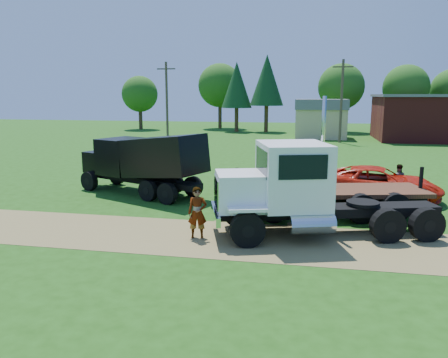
% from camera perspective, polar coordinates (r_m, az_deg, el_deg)
% --- Properties ---
extents(ground, '(140.00, 140.00, 0.00)m').
position_cam_1_polar(ground, '(16.16, 1.05, -7.88)').
color(ground, '#1D470F').
rests_on(ground, ground).
extents(dirt_track, '(120.00, 4.20, 0.01)m').
position_cam_1_polar(dirt_track, '(16.16, 1.05, -7.86)').
color(dirt_track, olive).
rests_on(dirt_track, ground).
extents(white_semi_tractor, '(8.74, 4.95, 5.17)m').
position_cam_1_polar(white_semi_tractor, '(16.42, 9.26, -1.32)').
color(white_semi_tractor, black).
rests_on(white_semi_tractor, ground).
extents(black_dump_truck, '(7.74, 4.97, 3.34)m').
position_cam_1_polar(black_dump_truck, '(23.35, -10.40, 2.44)').
color(black_dump_truck, black).
rests_on(black_dump_truck, ground).
extents(orange_pickup, '(6.34, 3.53, 1.68)m').
position_cam_1_polar(orange_pickup, '(23.23, 19.55, -0.56)').
color(orange_pickup, red).
rests_on(orange_pickup, ground).
extents(flatbed_trailer, '(8.65, 4.30, 2.13)m').
position_cam_1_polar(flatbed_trailer, '(19.65, 13.55, -2.01)').
color(flatbed_trailer, '#3E1E13').
rests_on(flatbed_trailer, ground).
extents(spectator_a, '(0.78, 0.59, 1.92)m').
position_cam_1_polar(spectator_a, '(16.07, -3.49, -4.43)').
color(spectator_a, '#999999').
rests_on(spectator_a, ground).
extents(spectator_b, '(0.84, 0.67, 1.67)m').
position_cam_1_polar(spectator_b, '(24.59, 21.76, -0.11)').
color(spectator_b, '#999999').
rests_on(spectator_b, ground).
extents(brick_building, '(15.40, 10.40, 5.30)m').
position_cam_1_polar(brick_building, '(57.23, 26.81, 7.21)').
color(brick_building, maroon).
rests_on(brick_building, ground).
extents(tan_shed, '(6.20, 5.40, 4.70)m').
position_cam_1_polar(tan_shed, '(55.16, 12.54, 7.77)').
color(tan_shed, tan).
rests_on(tan_shed, ground).
extents(utility_poles, '(42.20, 0.28, 9.00)m').
position_cam_1_polar(utility_poles, '(50.19, 15.10, 9.98)').
color(utility_poles, '#4A382A').
rests_on(utility_poles, ground).
extents(tree_row, '(59.22, 12.93, 10.94)m').
position_cam_1_polar(tree_row, '(65.25, 15.47, 11.68)').
color(tree_row, '#3B2718').
rests_on(tree_row, ground).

